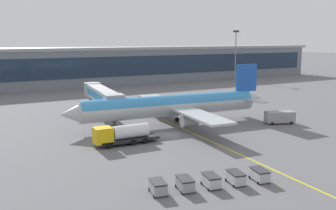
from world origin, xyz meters
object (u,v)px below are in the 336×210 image
Objects in this scene: baggage_cart_1 at (185,184)px; main_airliner at (172,105)px; fuel_tanker at (122,134)px; baggage_cart_2 at (211,181)px; baggage_cart_0 at (158,187)px; baggage_cart_4 at (259,175)px; lavatory_truck at (280,117)px; baggage_cart_3 at (236,178)px.

main_airliner is at bearing 63.19° from baggage_cart_1.
fuel_tanker is 3.73× the size of baggage_cart_2.
baggage_cart_0 is 1.00× the size of baggage_cart_4.
lavatory_truck is 42.42m from baggage_cart_0.
baggage_cart_3 is (6.28, -1.25, 0.00)m from baggage_cart_1.
baggage_cart_4 is at bearing -11.26° from baggage_cart_3.
main_airliner is at bearing 57.99° from baggage_cart_0.
fuel_tanker is 3.73× the size of baggage_cart_3.
baggage_cart_3 is at bearing -11.26° from baggage_cart_2.
baggage_cart_4 is (-25.20, -21.84, -0.64)m from lavatory_truck.
main_airliner is at bearing 74.32° from baggage_cart_3.
baggage_cart_1 is 1.00× the size of baggage_cart_2.
baggage_cart_3 is (9.42, -1.88, 0.00)m from baggage_cart_0.
baggage_cart_3 is (-28.34, -21.21, -0.64)m from lavatory_truck.
lavatory_truck reaches higher than baggage_cart_1.
baggage_cart_2 is (-31.48, -20.59, -0.64)m from lavatory_truck.
baggage_cart_1 is 1.00× the size of baggage_cart_4.
baggage_cart_1 is at bearing -11.26° from baggage_cart_0.
baggage_cart_0 and baggage_cart_2 have the same top height.
baggage_cart_1 is (-34.62, -19.96, -0.64)m from lavatory_truck.
baggage_cart_2 is 3.20m from baggage_cart_3.
baggage_cart_2 is (3.14, -0.63, 0.00)m from baggage_cart_1.
baggage_cart_3 is (-8.63, -30.75, -3.17)m from main_airliner.
main_airliner is 15.14× the size of baggage_cart_3.
main_airliner is 15.14× the size of baggage_cart_1.
lavatory_truck is at bearing 40.91° from baggage_cart_4.
baggage_cart_4 is (-5.49, -31.37, -3.17)m from main_airliner.
main_airliner reaches higher than baggage_cart_0.
main_airliner reaches higher than lavatory_truck.
baggage_cart_3 is at bearing -75.77° from fuel_tanker.
baggage_cart_0 is 3.20m from baggage_cart_1.
fuel_tanker is 3.73× the size of baggage_cart_0.
baggage_cart_1 is at bearing 168.74° from baggage_cart_3.
fuel_tanker reaches higher than baggage_cart_4.
fuel_tanker is 22.80m from baggage_cart_3.
main_airliner is at bearing 80.07° from baggage_cart_4.
fuel_tanker is 21.62m from baggage_cart_2.
fuel_tanker is at bearing -148.67° from main_airliner.
main_airliner is 32.09m from baggage_cart_3.
baggage_cart_0 is at bearing -100.69° from fuel_tanker.
main_airliner is 32.01m from baggage_cart_4.
baggage_cart_4 is at bearing -11.26° from baggage_cart_0.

